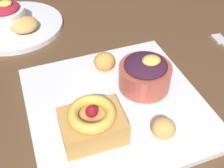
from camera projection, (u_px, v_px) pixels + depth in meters
dining_table at (116, 106)px, 0.63m from camera, size 1.21×1.12×0.73m
front_plate at (116, 105)px, 0.51m from camera, size 0.31×0.31×0.01m
cake_slice at (92, 123)px, 0.43m from camera, size 0.10×0.08×0.06m
berry_ramekin at (145, 74)px, 0.52m from camera, size 0.10×0.10×0.07m
fritter_front at (163, 128)px, 0.44m from camera, size 0.04×0.04×0.03m
fritter_middle at (105, 61)px, 0.56m from camera, size 0.04×0.04×0.04m
back_plate at (15, 26)px, 0.71m from camera, size 0.24×0.24×0.01m
back_ramekin at (5, 15)px, 0.68m from camera, size 0.10×0.10×0.07m
back_pastry at (24, 25)px, 0.67m from camera, size 0.07×0.07×0.03m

